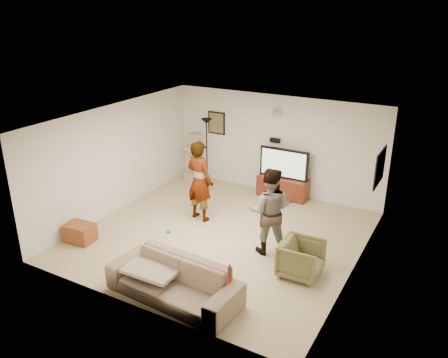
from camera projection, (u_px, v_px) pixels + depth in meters
The scene contains 24 objects.
floor at pixel (221, 236), 9.59m from camera, with size 5.50×5.50×0.02m, color tan.
ceiling at pixel (221, 119), 8.67m from camera, with size 5.50×5.50×0.02m, color white.
wall_back at pixel (276, 145), 11.36m from camera, with size 5.50×0.04×2.50m, color silver.
wall_front at pixel (132, 238), 6.89m from camera, with size 5.50×0.04×2.50m, color silver.
wall_left at pixel (117, 158), 10.38m from camera, with size 0.04×5.50×2.50m, color silver.
wall_right at pixel (359, 209), 7.87m from camera, with size 0.04×5.50×2.50m, color silver.
wall_clock at pixel (277, 112), 11.02m from camera, with size 0.26×0.26×0.04m, color white.
wall_speaker at pixel (275, 140), 11.26m from camera, with size 0.25×0.10×0.10m, color black.
picture_back at pixel (216, 123), 11.99m from camera, with size 0.42×0.03×0.52m, color brown.
picture_right at pixel (380, 167), 9.09m from camera, with size 0.03×0.78×0.62m, color #E5B071.
tv_stand at pixel (283, 187), 11.37m from camera, with size 1.26×0.45×0.53m, color #4A1C0F.
console_box at pixel (281, 202), 11.07m from camera, with size 0.40×0.30×0.07m, color #ACADB9.
tv at pixel (284, 163), 11.14m from camera, with size 1.24×0.08×0.73m, color black.
tv_screen at pixel (283, 164), 11.10m from camera, with size 1.14×0.01×0.65m, color #44D78C.
floor_lamp at pixel (207, 153), 11.90m from camera, with size 0.32×0.32×1.80m, color black.
cat_tree at pixel (194, 157), 12.30m from camera, with size 0.43×0.43×1.35m, color tan.
person_left at pixel (199, 181), 10.00m from camera, with size 0.67×0.44×1.82m, color #ACA9BE.
person_right at pixel (269, 211), 8.67m from camera, with size 0.84×0.66×1.73m, color navy.
sofa at pixel (174, 281), 7.45m from camera, with size 2.27×0.89×0.66m, color #776351.
throw_blanket at pixel (153, 268), 7.60m from camera, with size 0.90×0.70×0.06m, color #AEA08C.
beer_bottle at pixel (230, 274), 6.81m from camera, with size 0.06×0.06×0.25m, color #40210E.
armchair at pixel (301, 259), 8.08m from camera, with size 0.71×0.73×0.67m, color brown.
side_table at pixel (80, 233), 9.29m from camera, with size 0.57×0.43×0.38m, color brown.
toy_ball at pixel (169, 231), 9.67m from camera, with size 0.09×0.09×0.09m, color #01AE9D.
Camera 1 is at (4.20, -7.37, 4.60)m, focal length 36.55 mm.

